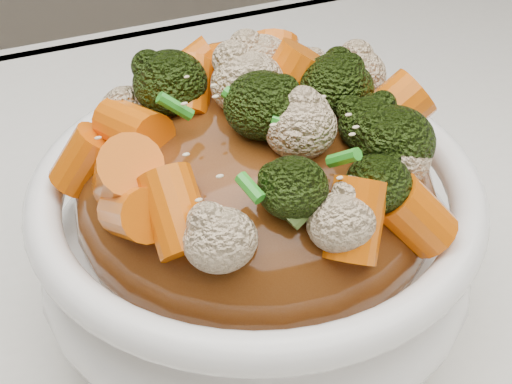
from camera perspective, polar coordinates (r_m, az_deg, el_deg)
name	(u,v)px	position (r m, az deg, el deg)	size (l,w,h in m)	color
bowl	(256,242)	(0.41, 0.00, -3.69)	(0.22, 0.22, 0.09)	white
sauce_base	(256,197)	(0.39, 0.00, -0.36)	(0.18, 0.18, 0.10)	#582C0F
carrots	(256,84)	(0.35, 0.00, 7.84)	(0.18, 0.18, 0.05)	#E36107
broccoli	(256,86)	(0.35, 0.00, 7.69)	(0.18, 0.18, 0.05)	black
cauliflower	(256,90)	(0.35, 0.00, 7.40)	(0.18, 0.18, 0.04)	beige
scallions	(256,82)	(0.35, 0.00, 7.98)	(0.13, 0.13, 0.02)	green
sesame_seeds	(256,82)	(0.35, 0.00, 7.98)	(0.16, 0.16, 0.01)	beige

